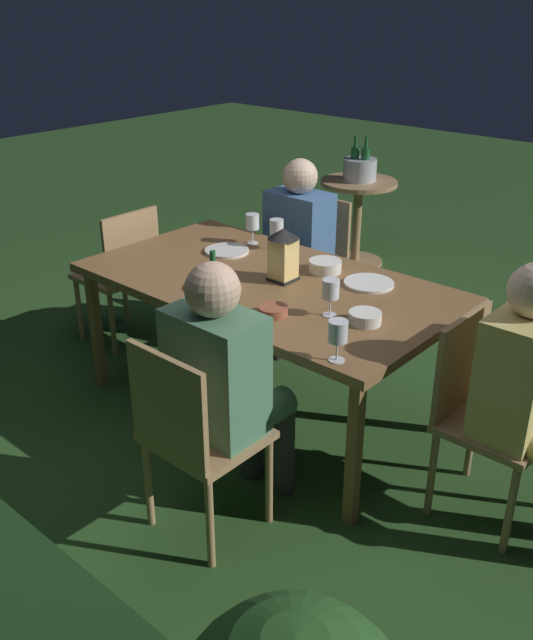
% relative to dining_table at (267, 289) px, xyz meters
% --- Properties ---
extents(ground_plane, '(16.00, 16.00, 0.00)m').
position_rel_dining_table_xyz_m(ground_plane, '(0.00, 0.00, -0.69)').
color(ground_plane, '#26471E').
extents(dining_table, '(1.86, 1.02, 0.74)m').
position_rel_dining_table_xyz_m(dining_table, '(0.00, 0.00, 0.00)').
color(dining_table, brown).
rests_on(dining_table, ground).
extents(chair_side_right_a, '(0.42, 0.40, 0.87)m').
position_rel_dining_table_xyz_m(chair_side_right_a, '(-0.42, 0.90, -0.20)').
color(chair_side_right_a, '#9E7A51').
rests_on(chair_side_right_a, ground).
extents(person_in_green, '(0.38, 0.47, 1.15)m').
position_rel_dining_table_xyz_m(person_in_green, '(-0.42, 0.71, -0.05)').
color(person_in_green, '#4C7A5B').
rests_on(person_in_green, ground).
extents(chair_head_far, '(0.40, 0.42, 0.87)m').
position_rel_dining_table_xyz_m(chair_head_far, '(1.18, 0.00, -0.20)').
color(chair_head_far, '#9E7A51').
rests_on(chair_head_far, ground).
extents(chair_side_left_b, '(0.42, 0.40, 0.87)m').
position_rel_dining_table_xyz_m(chair_side_left_b, '(0.42, -0.90, -0.20)').
color(chair_side_left_b, '#9E7A51').
rests_on(chair_side_left_b, ground).
extents(person_in_blue, '(0.38, 0.47, 1.15)m').
position_rel_dining_table_xyz_m(person_in_blue, '(0.42, -0.71, -0.05)').
color(person_in_blue, '#426699').
rests_on(person_in_blue, ground).
extents(chair_head_near, '(0.40, 0.42, 0.87)m').
position_rel_dining_table_xyz_m(chair_head_near, '(-1.18, 0.00, -0.20)').
color(chair_head_near, '#9E7A51').
rests_on(chair_head_near, ground).
extents(lantern_centerpiece, '(0.15, 0.15, 0.27)m').
position_rel_dining_table_xyz_m(lantern_centerpiece, '(-0.06, -0.05, 0.20)').
color(lantern_centerpiece, black).
rests_on(lantern_centerpiece, dining_table).
extents(green_bottle_on_table, '(0.07, 0.07, 0.29)m').
position_rel_dining_table_xyz_m(green_bottle_on_table, '(-0.09, 0.45, 0.16)').
color(green_bottle_on_table, '#1E5B2D').
rests_on(green_bottle_on_table, dining_table).
extents(wine_glass_a, '(0.08, 0.08, 0.17)m').
position_rel_dining_table_xyz_m(wine_glass_a, '(0.42, -0.36, 0.17)').
color(wine_glass_a, silver).
rests_on(wine_glass_a, dining_table).
extents(wine_glass_b, '(0.08, 0.08, 0.17)m').
position_rel_dining_table_xyz_m(wine_glass_b, '(0.26, -0.37, 0.17)').
color(wine_glass_b, silver).
rests_on(wine_glass_b, dining_table).
extents(wine_glass_c, '(0.08, 0.08, 0.17)m').
position_rel_dining_table_xyz_m(wine_glass_c, '(-0.49, 0.13, 0.17)').
color(wine_glass_c, silver).
rests_on(wine_glass_c, dining_table).
extents(wine_glass_d, '(0.08, 0.08, 0.17)m').
position_rel_dining_table_xyz_m(wine_glass_d, '(-0.75, 0.45, 0.17)').
color(wine_glass_d, silver).
rests_on(wine_glass_d, dining_table).
extents(plate_a, '(0.24, 0.24, 0.01)m').
position_rel_dining_table_xyz_m(plate_a, '(0.43, -0.16, 0.06)').
color(plate_a, silver).
rests_on(plate_a, dining_table).
extents(plate_b, '(0.24, 0.24, 0.01)m').
position_rel_dining_table_xyz_m(plate_b, '(-0.42, -0.28, 0.06)').
color(plate_b, white).
rests_on(plate_b, dining_table).
extents(plate_c, '(0.26, 0.26, 0.01)m').
position_rel_dining_table_xyz_m(plate_c, '(0.12, 0.25, 0.06)').
color(plate_c, white).
rests_on(plate_c, dining_table).
extents(bowl_olives, '(0.17, 0.17, 0.06)m').
position_rel_dining_table_xyz_m(bowl_olives, '(-0.15, -0.28, 0.08)').
color(bowl_olives, silver).
rests_on(bowl_olives, dining_table).
extents(bowl_bread, '(0.13, 0.13, 0.04)m').
position_rel_dining_table_xyz_m(bowl_bread, '(-0.30, 0.29, 0.07)').
color(bowl_bread, '#9E5138').
rests_on(bowl_bread, dining_table).
extents(bowl_salad, '(0.14, 0.14, 0.05)m').
position_rel_dining_table_xyz_m(bowl_salad, '(-0.65, 0.10, 0.08)').
color(bowl_salad, silver).
rests_on(bowl_salad, dining_table).
extents(side_table, '(0.60, 0.60, 0.69)m').
position_rel_dining_table_xyz_m(side_table, '(0.91, -2.13, -0.23)').
color(side_table, '#9E7A51').
rests_on(side_table, ground).
extents(ice_bucket, '(0.26, 0.26, 0.34)m').
position_rel_dining_table_xyz_m(ice_bucket, '(0.91, -2.13, 0.10)').
color(ice_bucket, '#B2B7BF').
rests_on(ice_bucket, side_table).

